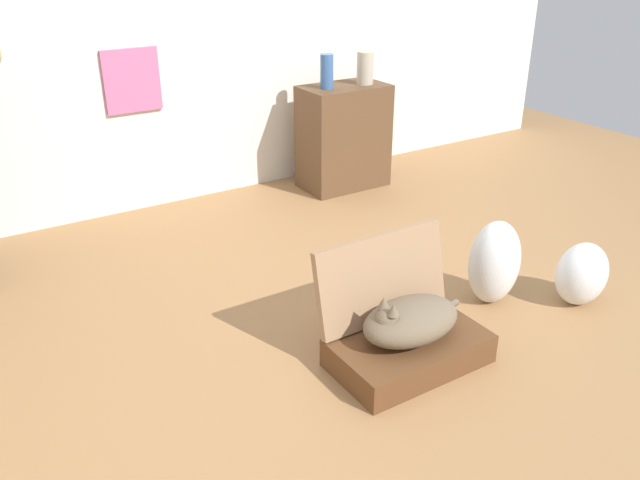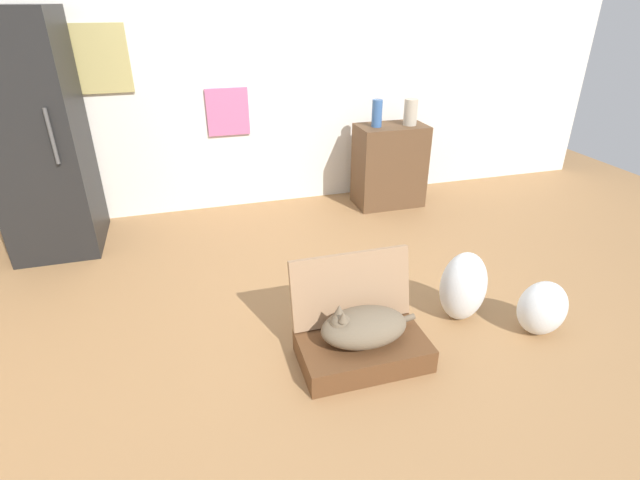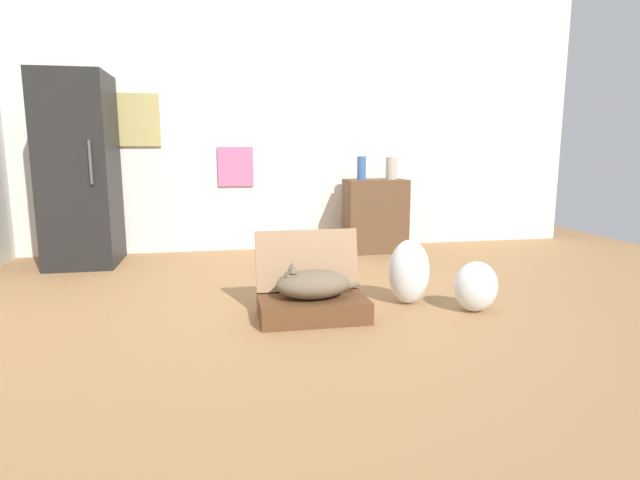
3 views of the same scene
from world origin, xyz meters
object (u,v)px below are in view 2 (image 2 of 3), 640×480
object	(u,v)px
plastic_bag_white	(463,287)
cat	(363,327)
suitcase_base	(363,350)
refrigerator	(38,137)
plastic_bag_clear	(542,308)
vase_short	(411,112)
side_table	(389,166)
vase_tall	(377,113)

from	to	relation	value
plastic_bag_white	cat	bearing A→B (deg)	-164.47
suitcase_base	refrigerator	bearing A→B (deg)	132.18
cat	plastic_bag_white	distance (m)	0.70
plastic_bag_clear	refrigerator	world-z (taller)	refrigerator
suitcase_base	plastic_bag_clear	size ratio (longest dim) A/B	2.03
plastic_bag_clear	vase_short	size ratio (longest dim) A/B	1.48
plastic_bag_white	refrigerator	xyz separation A→B (m)	(-2.36, 1.68, 0.60)
refrigerator	side_table	xyz separation A→B (m)	(2.66, 0.05, -0.46)
suitcase_base	vase_tall	distance (m)	2.21
suitcase_base	cat	size ratio (longest dim) A/B	1.24
suitcase_base	plastic_bag_clear	distance (m)	1.03
side_table	vase_tall	bearing A→B (deg)	-176.44
cat	side_table	distance (m)	2.16
vase_tall	vase_short	distance (m)	0.29
plastic_bag_white	side_table	distance (m)	1.76
plastic_bag_white	vase_short	world-z (taller)	vase_short
plastic_bag_white	vase_short	bearing A→B (deg)	75.35
plastic_bag_white	refrigerator	world-z (taller)	refrigerator
refrigerator	plastic_bag_white	bearing A→B (deg)	-35.38
plastic_bag_white	vase_tall	size ratio (longest dim) A/B	1.91
cat	vase_tall	distance (m)	2.17
cat	side_table	xyz separation A→B (m)	(0.98, 1.92, 0.14)
plastic_bag_clear	refrigerator	bearing A→B (deg)	144.72
cat	plastic_bag_white	world-z (taller)	plastic_bag_white
suitcase_base	cat	xyz separation A→B (m)	(-0.01, 0.00, 0.15)
plastic_bag_white	side_table	xyz separation A→B (m)	(0.30, 1.73, 0.14)
suitcase_base	vase_short	distance (m)	2.32
plastic_bag_clear	cat	bearing A→B (deg)	177.09
side_table	vase_short	distance (m)	0.49
cat	plastic_bag_white	xyz separation A→B (m)	(0.68, 0.19, -0.00)
suitcase_base	plastic_bag_white	bearing A→B (deg)	15.72
cat	vase_tall	world-z (taller)	vase_tall
suitcase_base	plastic_bag_white	world-z (taller)	plastic_bag_white
plastic_bag_white	refrigerator	bearing A→B (deg)	144.62
suitcase_base	side_table	xyz separation A→B (m)	(0.97, 1.92, 0.29)
cat	side_table	size ratio (longest dim) A/B	0.73
side_table	vase_short	bearing A→B (deg)	-11.63
vase_tall	plastic_bag_clear	bearing A→B (deg)	-84.24
plastic_bag_clear	side_table	world-z (taller)	side_table
cat	plastic_bag_clear	xyz separation A→B (m)	(1.03, -0.05, -0.06)
cat	refrigerator	xyz separation A→B (m)	(-1.69, 1.87, 0.60)
plastic_bag_white	vase_short	size ratio (longest dim) A/B	1.98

